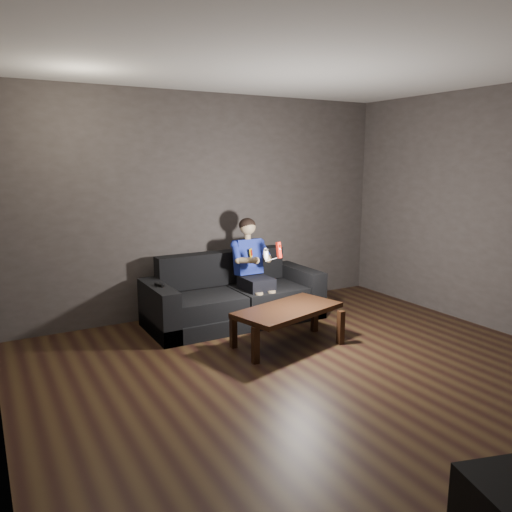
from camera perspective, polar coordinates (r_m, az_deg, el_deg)
floor at (r=4.50m, az=8.34°, el=-14.24°), size 5.00×5.00×0.00m
back_wall at (r=6.25m, az=-5.52°, el=5.83°), size 5.00×0.04×2.70m
ceiling at (r=4.15m, az=9.45°, el=21.87°), size 5.00×5.00×0.02m
sofa at (r=5.97m, az=-2.62°, el=-5.04°), size 2.06×0.89×0.80m
child at (r=5.93m, az=-0.42°, el=-0.69°), size 0.47×0.58×1.16m
wii_remote_red at (r=5.55m, az=2.63°, el=0.68°), size 0.05×0.07×0.18m
nunchuk_white at (r=5.48m, az=1.11°, el=0.20°), size 0.08×0.10×0.15m
wii_remote_black at (r=5.48m, az=-11.00°, el=-3.29°), size 0.07×0.14×0.03m
coffee_table at (r=5.17m, az=3.65°, el=-6.50°), size 1.23×0.83×0.41m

